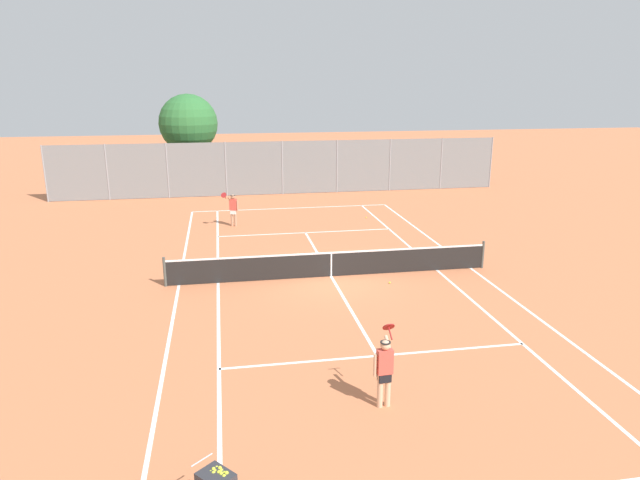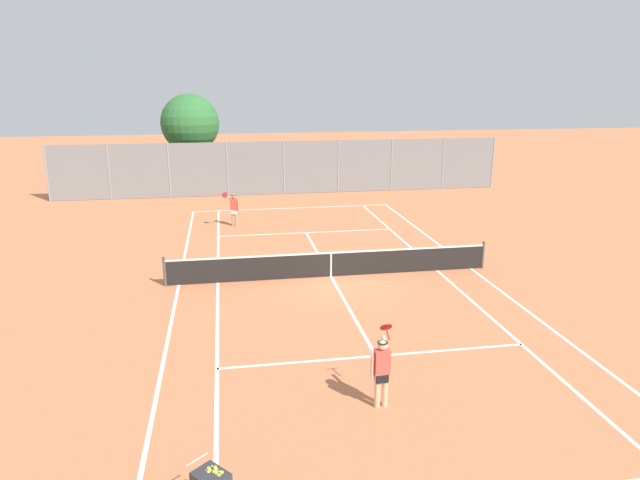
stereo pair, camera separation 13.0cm
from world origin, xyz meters
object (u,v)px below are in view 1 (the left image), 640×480
player_near_side (384,368)px  player_far_left (233,208)px  loose_tennis_ball_0 (366,217)px  tree_behind_left (188,125)px  loose_tennis_ball_1 (390,283)px  tennis_net (331,263)px

player_near_side → player_far_left: size_ratio=1.00×
player_near_side → player_far_left: 17.23m
loose_tennis_ball_0 → tree_behind_left: size_ratio=0.01×
player_near_side → loose_tennis_ball_1: (2.44, 7.64, -0.89)m
player_near_side → loose_tennis_ball_0: bearing=76.8°
player_near_side → loose_tennis_ball_1: size_ratio=26.88×
tennis_net → tree_behind_left: tree_behind_left is taller
loose_tennis_ball_0 → tree_behind_left: (-9.41, 10.63, 4.15)m
loose_tennis_ball_1 → loose_tennis_ball_0: bearing=80.3°
player_near_side → loose_tennis_ball_0: size_ratio=26.88×
tennis_net → player_near_side: size_ratio=6.76×
tennis_net → loose_tennis_ball_1: bearing=-29.8°
player_far_left → loose_tennis_ball_0: (6.93, 0.53, -0.89)m
player_far_left → tree_behind_left: 11.89m
tennis_net → tree_behind_left: size_ratio=1.94×
tree_behind_left → player_near_side: bearing=-79.4°
player_far_left → loose_tennis_ball_1: 10.77m
tennis_net → player_far_left: player_far_left is taller
tennis_net → player_near_side: player_near_side is taller
player_near_side → loose_tennis_ball_1: 8.07m
player_near_side → loose_tennis_ball_0: player_near_side is taller
loose_tennis_ball_0 → loose_tennis_ball_1: (-1.68, -9.90, 0.00)m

